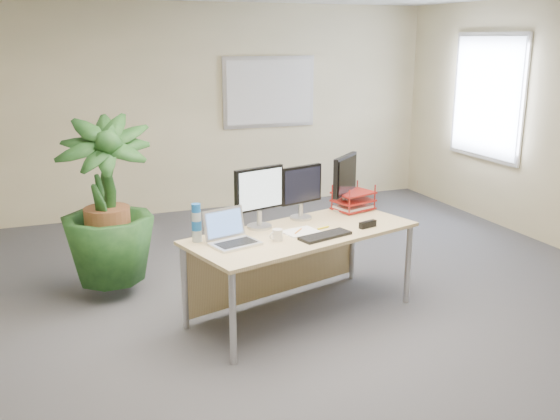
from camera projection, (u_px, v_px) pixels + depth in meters
name	position (u px, v px, depth m)	size (l,w,h in m)	color
floor	(303.00, 338.00, 4.85)	(8.00, 8.00, 0.00)	#404044
back_wall	(182.00, 110.00, 8.08)	(7.00, 0.04, 2.70)	tan
whiteboard	(269.00, 92.00, 8.42)	(1.30, 0.04, 0.95)	silver
window	(487.00, 97.00, 7.72)	(0.04, 1.30, 1.55)	silver
desk	(294.00, 246.00, 5.20)	(2.06, 1.29, 0.74)	tan
floor_plant	(107.00, 215.00, 5.48)	(0.84, 0.84, 1.50)	#153A17
monitor_left	(259.00, 194.00, 5.10)	(0.45, 0.21, 0.51)	#B3B3B8
monitor_right	(301.00, 189.00, 5.36)	(0.41, 0.19, 0.47)	#B3B3B8
monitor_dark	(345.00, 179.00, 5.62)	(0.37, 0.33, 0.51)	#B3B3B8
laptop	(231.00, 235.00, 4.77)	(0.42, 0.39, 0.25)	silver
keyboard	(325.00, 236.00, 4.93)	(0.45, 0.15, 0.02)	black
coffee_mug	(277.00, 235.00, 4.84)	(0.12, 0.08, 0.09)	white
spiral_notebook	(301.00, 232.00, 5.04)	(0.28, 0.21, 0.01)	white
orange_pen	(298.00, 231.00, 5.03)	(0.01, 0.01, 0.14)	orange
yellow_highlighter	(323.00, 228.00, 5.15)	(0.02, 0.02, 0.12)	yellow
water_bottle	(197.00, 224.00, 4.79)	(0.08, 0.08, 0.30)	#ADC1CC
letter_tray	(353.00, 202.00, 5.69)	(0.40, 0.35, 0.16)	maroon
stapler	(368.00, 224.00, 5.17)	(0.16, 0.04, 0.05)	black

